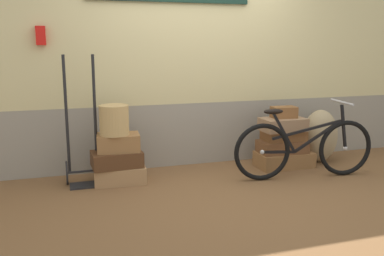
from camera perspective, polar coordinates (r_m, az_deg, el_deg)
The scene contains 14 objects.
ground at distance 4.73m, azimuth 3.71°, elevation -7.58°, with size 10.18×5.20×0.06m, color brown.
station_building at distance 5.28m, azimuth 0.64°, elevation 9.61°, with size 8.18×0.74×2.68m.
suitcase_0 at distance 4.75m, azimuth -9.71°, elevation -6.11°, with size 0.55×0.39×0.18m, color #9E754C.
suitcase_1 at distance 4.68m, azimuth -10.11°, elevation -4.14°, with size 0.53×0.35×0.17m, color #4C2D19.
suitcase_2 at distance 4.66m, azimuth -9.91°, elevation -1.94°, with size 0.45×0.31×0.19m, color olive.
suitcase_3 at distance 5.37m, azimuth 12.31°, elevation -4.15°, with size 0.68×0.37×0.18m, color olive.
suitcase_4 at distance 5.31m, azimuth 12.06°, elevation -2.46°, with size 0.58×0.32×0.15m, color brown.
suitcase_5 at distance 5.32m, azimuth 12.27°, elevation -0.91°, with size 0.50×0.30×0.13m, color brown.
suitcase_6 at distance 5.24m, azimuth 12.17°, elevation 0.48°, with size 0.53×0.32×0.15m, color #937051.
suitcase_7 at distance 5.24m, azimuth 12.29°, elevation 2.10°, with size 0.29×0.18×0.14m, color brown.
wicker_basket at distance 4.58m, azimuth -10.47°, elevation 1.06°, with size 0.31×0.31×0.32m, color tan.
luggage_trolley at distance 4.71m, azimuth -14.51°, elevation -3.15°, with size 0.37×0.35×1.39m.
burlap_sack at distance 5.65m, azimuth 16.86°, elevation -1.04°, with size 0.46×0.39×0.68m, color #9E8966.
bicycle at distance 4.92m, azimuth 14.89°, elevation -2.63°, with size 1.64×0.46×0.87m.
Camera 1 is at (-1.63, -4.17, 1.50)m, focal length 39.54 mm.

